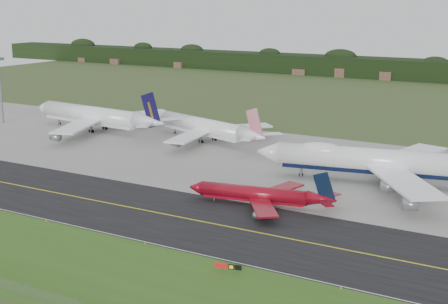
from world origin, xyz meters
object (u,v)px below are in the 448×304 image
at_px(jet_ba_747, 383,162).
at_px(jet_navy_gold, 97,116).
at_px(floodlight_mast, 0,78).
at_px(jet_star_tail, 207,128).
at_px(jet_red_737, 261,195).
at_px(taxiway_sign, 228,267).

distance_m(jet_ba_747, jet_navy_gold, 110.64).
bearing_deg(floodlight_mast, jet_ba_747, -4.01).
bearing_deg(floodlight_mast, jet_star_tail, 6.87).
bearing_deg(jet_red_737, jet_navy_gold, 151.88).
distance_m(jet_ba_747, floodlight_mast, 152.83).
bearing_deg(taxiway_sign, jet_red_737, 107.17).
xyz_separation_m(jet_star_tail, taxiway_sign, (57.04, -88.42, -3.64)).
relative_size(jet_red_737, floodlight_mast, 1.39).
bearing_deg(jet_red_737, taxiway_sign, -72.83).
relative_size(jet_ba_747, floodlight_mast, 2.71).
distance_m(floodlight_mast, taxiway_sign, 164.29).
height_order(jet_navy_gold, floodlight_mast, floodlight_mast).
height_order(jet_ba_747, jet_star_tail, jet_ba_747).
xyz_separation_m(jet_red_737, taxiway_sign, (11.09, -35.88, -1.50)).
bearing_deg(jet_navy_gold, jet_star_tail, 5.82).
height_order(jet_ba_747, jet_red_737, jet_ba_747).
distance_m(jet_red_737, jet_star_tail, 69.84).
bearing_deg(jet_red_737, floodlight_mast, 162.38).
distance_m(jet_red_737, jet_navy_gold, 102.02).
relative_size(jet_red_737, jet_navy_gold, 0.55).
xyz_separation_m(jet_red_737, jet_navy_gold, (-89.94, 48.06, 2.80)).
bearing_deg(jet_ba_747, floodlight_mast, 175.99).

